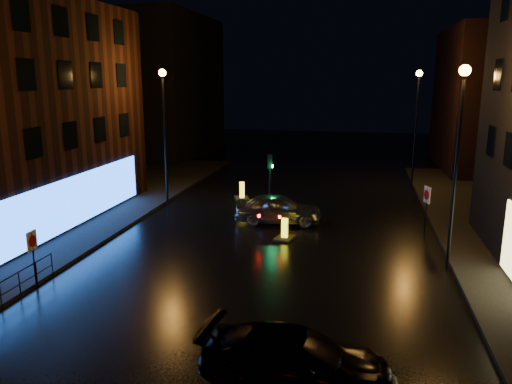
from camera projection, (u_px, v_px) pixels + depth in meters
ground at (231, 318)px, 16.77m from camera, size 120.00×120.00×0.00m
pavement_left at (19, 224)px, 27.17m from camera, size 12.00×44.00×0.15m
building_far_left at (166, 86)px, 51.76m from camera, size 8.00×16.00×14.00m
building_far_right at (492, 100)px, 42.97m from camera, size 8.00×14.00×12.00m
street_lamp_lfar at (164, 116)px, 30.43m from camera, size 0.44×0.44×8.37m
street_lamp_rnear at (459, 138)px, 19.70m from camera, size 0.44×0.44×8.37m
street_lamp_rfar at (417, 111)px, 34.96m from camera, size 0.44×0.44×8.37m
traffic_signal at (270, 202)px, 30.25m from camera, size 1.40×2.40×3.45m
guard_railing at (0, 289)px, 17.24m from camera, size 0.05×6.04×1.00m
silver_hatchback at (278, 209)px, 27.54m from camera, size 4.86×2.26×1.61m
dark_sedan at (297, 360)px, 12.94m from camera, size 5.26×2.49×1.48m
bollard_near at (285, 235)px, 24.86m from camera, size 1.05×1.36×1.07m
bollard_far at (242, 195)px, 33.02m from camera, size 1.31×1.55×1.15m
road_sign_left at (32, 246)px, 18.71m from camera, size 0.08×0.56×2.29m
road_sign_right at (427, 199)px, 25.05m from camera, size 0.26×0.60×2.56m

